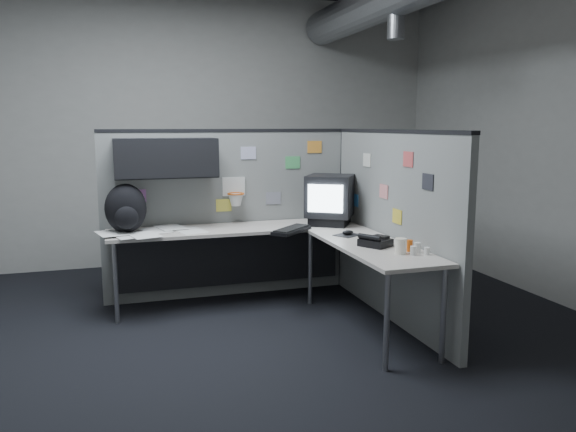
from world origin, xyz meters
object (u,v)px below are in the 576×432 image
object	(u,v)px
desk	(269,244)
backpack	(126,209)
keyboard	(292,230)
phone	(375,241)
monitor	(330,199)

from	to	relation	value
desk	backpack	world-z (taller)	backpack
keyboard	phone	world-z (taller)	phone
phone	backpack	distance (m)	2.17
desk	keyboard	bearing A→B (deg)	-27.61
phone	monitor	bearing A→B (deg)	68.06
desk	phone	distance (m)	1.07
desk	keyboard	size ratio (longest dim) A/B	5.21
monitor	backpack	xyz separation A→B (m)	(-1.86, 0.11, -0.03)
monitor	backpack	world-z (taller)	monitor
keyboard	backpack	bearing A→B (deg)	166.66
monitor	phone	xyz separation A→B (m)	(-0.03, -1.03, -0.20)
monitor	keyboard	bearing A→B (deg)	-162.12
phone	backpack	size ratio (longest dim) A/B	0.65
keyboard	desk	bearing A→B (deg)	154.15
keyboard	backpack	size ratio (longest dim) A/B	1.02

